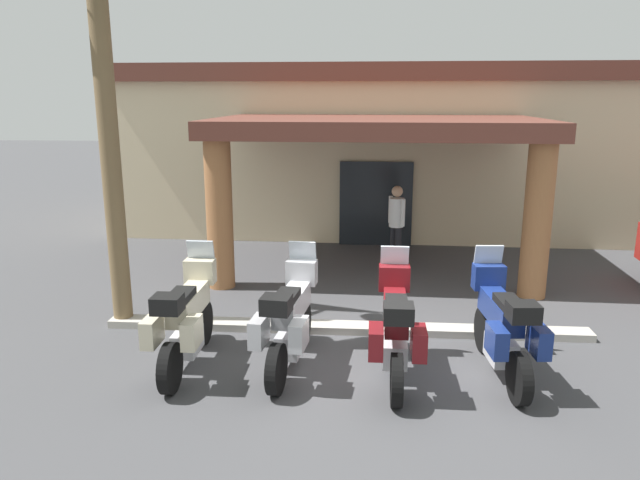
{
  "coord_description": "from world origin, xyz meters",
  "views": [
    {
      "loc": [
        -0.26,
        -7.91,
        3.69
      ],
      "look_at": [
        -1.05,
        2.27,
        1.2
      ],
      "focal_mm": 33.47,
      "sensor_mm": 36.0,
      "label": 1
    }
  ],
  "objects": [
    {
      "name": "ground_plane",
      "position": [
        0.0,
        0.0,
        0.0
      ],
      "size": [
        80.0,
        80.0,
        0.0
      ],
      "primitive_type": "plane",
      "color": "#424244"
    },
    {
      "name": "motel_building",
      "position": [
        0.07,
        9.72,
        2.26
      ],
      "size": [
        13.93,
        10.67,
        4.45
      ],
      "rotation": [
        0.0,
        0.0,
        -0.02
      ],
      "color": "beige",
      "rests_on": "ground_plane"
    },
    {
      "name": "motorcycle_cream",
      "position": [
        -2.68,
        -0.4,
        0.7
      ],
      "size": [
        0.7,
        2.21,
        1.61
      ],
      "rotation": [
        0.0,
        0.0,
        1.57
      ],
      "color": "black",
      "rests_on": "ground_plane"
    },
    {
      "name": "motorcycle_silver",
      "position": [
        -1.26,
        -0.32,
        0.7
      ],
      "size": [
        0.75,
        2.21,
        1.61
      ],
      "rotation": [
        0.0,
        0.0,
        1.46
      ],
      "color": "black",
      "rests_on": "ground_plane"
    },
    {
      "name": "motorcycle_maroon",
      "position": [
        0.16,
        -0.5,
        0.7
      ],
      "size": [
        0.7,
        2.21,
        1.61
      ],
      "rotation": [
        0.0,
        0.0,
        1.56
      ],
      "color": "black",
      "rests_on": "ground_plane"
    },
    {
      "name": "motorcycle_blue",
      "position": [
        1.59,
        -0.35,
        0.7
      ],
      "size": [
        0.73,
        2.21,
        1.61
      ],
      "rotation": [
        0.0,
        0.0,
        1.65
      ],
      "color": "black",
      "rests_on": "ground_plane"
    },
    {
      "name": "pedestrian",
      "position": [
        0.42,
        4.91,
        1.04
      ],
      "size": [
        0.34,
        0.45,
        1.79
      ],
      "rotation": [
        0.0,
        0.0,
        3.75
      ],
      "color": "black",
      "rests_on": "ground_plane"
    },
    {
      "name": "palm_tree_roadside",
      "position": [
        -4.24,
        1.08,
        4.72
      ],
      "size": [
        2.13,
        2.2,
        6.44
      ],
      "color": "brown",
      "rests_on": "ground_plane"
    },
    {
      "name": "curb_strip",
      "position": [
        -0.55,
        1.04,
        0.06
      ],
      "size": [
        7.7,
        0.36,
        0.12
      ],
      "primitive_type": "cube",
      "color": "#ADA89E",
      "rests_on": "ground_plane"
    }
  ]
}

